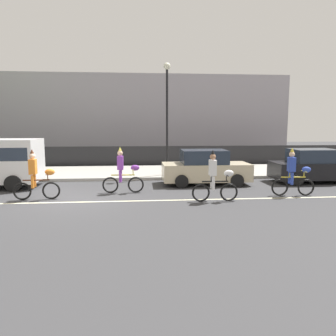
{
  "coord_description": "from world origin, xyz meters",
  "views": [
    {
      "loc": [
        2.54,
        -12.47,
        2.82
      ],
      "look_at": [
        3.75,
        1.2,
        1.0
      ],
      "focal_mm": 35.0,
      "sensor_mm": 36.0,
      "label": 1
    }
  ],
  "objects_px": {
    "parade_cyclist_orange": "(37,178)",
    "street_lamp_post": "(167,102)",
    "parade_cyclist_zebra": "(216,179)",
    "parade_cyclist_cobalt": "(294,175)",
    "parked_car_black": "(314,167)",
    "parade_cyclist_purple": "(123,173)",
    "parked_car_beige": "(205,168)"
  },
  "relations": [
    {
      "from": "parked_car_beige",
      "to": "street_lamp_post",
      "type": "distance_m",
      "value": 4.24
    },
    {
      "from": "parade_cyclist_orange",
      "to": "parade_cyclist_purple",
      "type": "xyz_separation_m",
      "value": [
        3.19,
        0.98,
        0.0
      ]
    },
    {
      "from": "parked_car_black",
      "to": "parade_cyclist_orange",
      "type": "bearing_deg",
      "value": -167.63
    },
    {
      "from": "parked_car_black",
      "to": "parade_cyclist_cobalt",
      "type": "bearing_deg",
      "value": -129.97
    },
    {
      "from": "parade_cyclist_orange",
      "to": "parade_cyclist_cobalt",
      "type": "distance_m",
      "value": 9.97
    },
    {
      "from": "parade_cyclist_purple",
      "to": "parked_car_black",
      "type": "height_order",
      "value": "parade_cyclist_purple"
    },
    {
      "from": "parade_cyclist_orange",
      "to": "street_lamp_post",
      "type": "relative_size",
      "value": 0.33
    },
    {
      "from": "parade_cyclist_zebra",
      "to": "parked_car_black",
      "type": "bearing_deg",
      "value": 32.01
    },
    {
      "from": "parade_cyclist_cobalt",
      "to": "street_lamp_post",
      "type": "height_order",
      "value": "street_lamp_post"
    },
    {
      "from": "parade_cyclist_orange",
      "to": "parade_cyclist_zebra",
      "type": "height_order",
      "value": "same"
    },
    {
      "from": "parked_car_beige",
      "to": "parade_cyclist_orange",
      "type": "bearing_deg",
      "value": -159.13
    },
    {
      "from": "parade_cyclist_cobalt",
      "to": "parade_cyclist_orange",
      "type": "bearing_deg",
      "value": 178.97
    },
    {
      "from": "parade_cyclist_purple",
      "to": "street_lamp_post",
      "type": "bearing_deg",
      "value": 61.16
    },
    {
      "from": "parade_cyclist_zebra",
      "to": "street_lamp_post",
      "type": "distance_m",
      "value": 6.7
    },
    {
      "from": "parade_cyclist_purple",
      "to": "parked_car_beige",
      "type": "relative_size",
      "value": 0.47
    },
    {
      "from": "street_lamp_post",
      "to": "parade_cyclist_zebra",
      "type": "bearing_deg",
      "value": -77.37
    },
    {
      "from": "parade_cyclist_zebra",
      "to": "street_lamp_post",
      "type": "bearing_deg",
      "value": 102.63
    },
    {
      "from": "parked_car_beige",
      "to": "parked_car_black",
      "type": "distance_m",
      "value": 5.42
    },
    {
      "from": "parade_cyclist_zebra",
      "to": "parade_cyclist_cobalt",
      "type": "height_order",
      "value": "same"
    },
    {
      "from": "parade_cyclist_purple",
      "to": "parade_cyclist_cobalt",
      "type": "height_order",
      "value": "same"
    },
    {
      "from": "parade_cyclist_purple",
      "to": "parade_cyclist_cobalt",
      "type": "xyz_separation_m",
      "value": [
        6.78,
        -1.16,
        0.0
      ]
    },
    {
      "from": "parade_cyclist_zebra",
      "to": "street_lamp_post",
      "type": "relative_size",
      "value": 0.33
    },
    {
      "from": "parked_car_beige",
      "to": "street_lamp_post",
      "type": "xyz_separation_m",
      "value": [
        -1.63,
        2.24,
        3.21
      ]
    },
    {
      "from": "parade_cyclist_orange",
      "to": "parked_car_black",
      "type": "bearing_deg",
      "value": 12.37
    },
    {
      "from": "parade_cyclist_cobalt",
      "to": "parked_car_black",
      "type": "xyz_separation_m",
      "value": [
        2.43,
        2.9,
        -0.06
      ]
    },
    {
      "from": "parade_cyclist_orange",
      "to": "parade_cyclist_zebra",
      "type": "distance_m",
      "value": 6.7
    },
    {
      "from": "street_lamp_post",
      "to": "parade_cyclist_orange",
      "type": "bearing_deg",
      "value": -137.52
    },
    {
      "from": "parade_cyclist_zebra",
      "to": "parked_car_black",
      "type": "xyz_separation_m",
      "value": [
        5.76,
        3.6,
        -0.06
      ]
    },
    {
      "from": "parked_car_beige",
      "to": "parked_car_black",
      "type": "bearing_deg",
      "value": 0.62
    },
    {
      "from": "parade_cyclist_cobalt",
      "to": "parked_car_beige",
      "type": "relative_size",
      "value": 0.47
    },
    {
      "from": "parade_cyclist_purple",
      "to": "parked_car_black",
      "type": "bearing_deg",
      "value": 10.69
    },
    {
      "from": "parade_cyclist_purple",
      "to": "parked_car_beige",
      "type": "distance_m",
      "value": 4.15
    }
  ]
}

